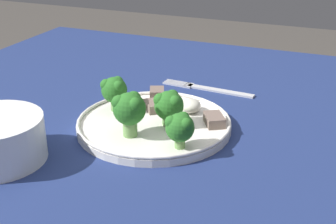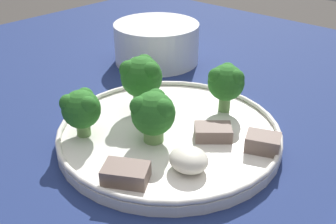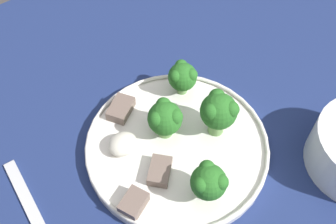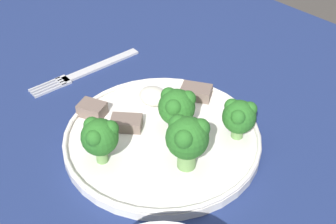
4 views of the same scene
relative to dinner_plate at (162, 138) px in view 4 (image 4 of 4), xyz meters
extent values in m
cube|color=navy|center=(-0.02, 0.05, -0.02)|extent=(1.13, 1.02, 0.03)
cylinder|color=brown|center=(0.48, -0.40, -0.40)|extent=(0.06, 0.06, 0.72)
cylinder|color=white|center=(0.00, 0.00, 0.00)|extent=(0.26, 0.26, 0.01)
torus|color=white|center=(0.00, 0.00, 0.01)|extent=(0.26, 0.26, 0.01)
cube|color=silver|center=(0.20, -0.05, -0.01)|extent=(0.03, 0.14, 0.00)
cube|color=silver|center=(0.21, 0.01, -0.01)|extent=(0.03, 0.02, 0.00)
cube|color=silver|center=(0.22, 0.04, -0.01)|extent=(0.01, 0.05, 0.00)
cube|color=silver|center=(0.21, 0.04, -0.01)|extent=(0.01, 0.05, 0.00)
cube|color=silver|center=(0.21, 0.04, -0.01)|extent=(0.01, 0.05, 0.00)
cube|color=silver|center=(0.20, 0.04, -0.01)|extent=(0.01, 0.05, 0.00)
cylinder|color=#709E56|center=(-0.06, 0.01, 0.02)|extent=(0.02, 0.02, 0.03)
sphere|color=#286B23|center=(-0.06, 0.01, 0.05)|extent=(0.05, 0.05, 0.05)
sphere|color=#286B23|center=(-0.04, 0.01, 0.06)|extent=(0.02, 0.02, 0.02)
sphere|color=#286B23|center=(-0.07, 0.03, 0.06)|extent=(0.02, 0.02, 0.02)
sphere|color=#286B23|center=(-0.07, 0.00, 0.06)|extent=(0.02, 0.02, 0.02)
cylinder|color=#709E56|center=(-0.07, -0.07, 0.01)|extent=(0.02, 0.02, 0.02)
sphere|color=#286B23|center=(-0.07, -0.07, 0.04)|extent=(0.04, 0.04, 0.04)
sphere|color=#286B23|center=(-0.05, -0.07, 0.05)|extent=(0.02, 0.02, 0.02)
sphere|color=#286B23|center=(-0.07, -0.06, 0.05)|extent=(0.02, 0.02, 0.02)
sphere|color=#286B23|center=(-0.07, -0.08, 0.05)|extent=(0.02, 0.02, 0.02)
cylinder|color=#709E56|center=(0.02, 0.08, 0.01)|extent=(0.01, 0.01, 0.02)
sphere|color=#286B23|center=(0.02, 0.08, 0.04)|extent=(0.05, 0.05, 0.05)
sphere|color=#286B23|center=(0.03, 0.08, 0.05)|extent=(0.02, 0.02, 0.02)
sphere|color=#286B23|center=(0.01, 0.09, 0.05)|extent=(0.02, 0.02, 0.02)
sphere|color=#286B23|center=(0.01, 0.07, 0.05)|extent=(0.02, 0.02, 0.02)
cylinder|color=#709E56|center=(0.00, -0.03, 0.01)|extent=(0.02, 0.02, 0.02)
sphere|color=#286B23|center=(0.00, -0.03, 0.04)|extent=(0.05, 0.05, 0.05)
sphere|color=#286B23|center=(0.02, -0.03, 0.05)|extent=(0.02, 0.02, 0.02)
sphere|color=#286B23|center=(-0.01, -0.01, 0.05)|extent=(0.02, 0.02, 0.02)
sphere|color=#286B23|center=(-0.01, -0.04, 0.05)|extent=(0.02, 0.02, 0.02)
cube|color=#756056|center=(0.10, 0.04, 0.01)|extent=(0.04, 0.04, 0.02)
cube|color=#756056|center=(0.05, 0.02, 0.01)|extent=(0.05, 0.05, 0.02)
cube|color=#756056|center=(0.03, -0.10, 0.01)|extent=(0.05, 0.05, 0.02)
ellipsoid|color=silver|center=(0.06, -0.04, 0.01)|extent=(0.04, 0.04, 0.02)
camera|label=1|loc=(-0.64, -0.29, 0.34)|focal=50.00mm
camera|label=2|loc=(0.26, -0.29, 0.24)|focal=42.00mm
camera|label=3|loc=(0.19, 0.22, 0.47)|focal=42.00mm
camera|label=4|loc=(-0.33, 0.31, 0.41)|focal=50.00mm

